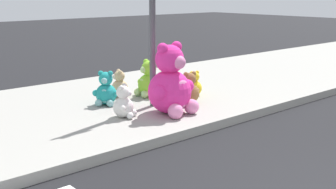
# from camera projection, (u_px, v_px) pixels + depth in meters

# --- Properties ---
(sidewalk) EXTENTS (28.00, 4.40, 0.15)m
(sidewalk) POSITION_uv_depth(u_px,v_px,m) (81.00, 110.00, 7.77)
(sidewalk) COLOR #9E9B93
(sidewalk) RESTS_ON ground_plane
(sign_pole) EXTENTS (0.56, 0.11, 3.20)m
(sign_pole) POSITION_uv_depth(u_px,v_px,m) (152.00, 9.00, 7.41)
(sign_pole) COLOR #4C4C51
(sign_pole) RESTS_ON sidewalk
(plush_pink_large) EXTENTS (0.91, 0.82, 1.19)m
(plush_pink_large) POSITION_uv_depth(u_px,v_px,m) (171.00, 85.00, 7.21)
(plush_pink_large) COLOR #F22D93
(plush_pink_large) RESTS_ON sidewalk
(plush_white) EXTENTS (0.38, 0.39, 0.54)m
(plush_white) POSITION_uv_depth(u_px,v_px,m) (124.00, 104.00, 7.04)
(plush_white) COLOR white
(plush_white) RESTS_ON sidewalk
(plush_tan) EXTENTS (0.37, 0.38, 0.52)m
(plush_tan) POSITION_uv_depth(u_px,v_px,m) (119.00, 86.00, 8.46)
(plush_tan) COLOR tan
(plush_tan) RESTS_ON sidewalk
(plush_lime) EXTENTS (0.49, 0.55, 0.71)m
(plush_lime) POSITION_uv_depth(u_px,v_px,m) (148.00, 82.00, 8.46)
(plush_lime) COLOR #8CD133
(plush_lime) RESTS_ON sidewalk
(plush_teal) EXTENTS (0.44, 0.44, 0.62)m
(plush_teal) POSITION_uv_depth(u_px,v_px,m) (106.00, 91.00, 7.82)
(plush_teal) COLOR teal
(plush_teal) RESTS_ON sidewalk
(plush_brown) EXTENTS (0.44, 0.41, 0.58)m
(plush_brown) POSITION_uv_depth(u_px,v_px,m) (189.00, 90.00, 7.97)
(plush_brown) COLOR olive
(plush_brown) RESTS_ON sidewalk
(plush_yellow) EXTENTS (0.38, 0.34, 0.49)m
(plush_yellow) POSITION_uv_depth(u_px,v_px,m) (194.00, 86.00, 8.52)
(plush_yellow) COLOR yellow
(plush_yellow) RESTS_ON sidewalk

